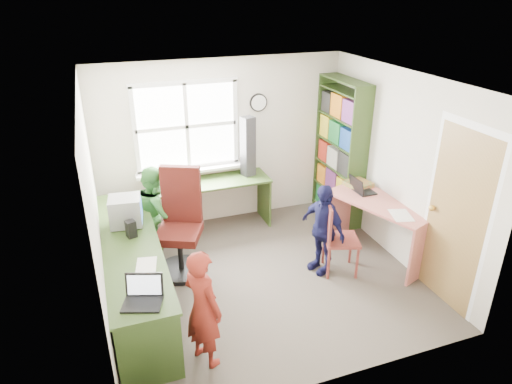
% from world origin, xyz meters
% --- Properties ---
extents(room, '(3.64, 3.44, 2.44)m').
position_xyz_m(room, '(0.01, 0.10, 1.22)').
color(room, '#413A33').
rests_on(room, ground).
extents(l_desk, '(2.38, 2.95, 0.75)m').
position_xyz_m(l_desk, '(-1.31, -0.28, 0.46)').
color(l_desk, '#31491D').
rests_on(l_desk, ground).
extents(right_desk, '(1.06, 1.50, 0.79)m').
position_xyz_m(right_desk, '(1.59, -0.02, 0.57)').
color(right_desk, '#CC7366').
rests_on(right_desk, ground).
extents(bookshelf, '(0.30, 1.02, 2.10)m').
position_xyz_m(bookshelf, '(1.65, 1.19, 1.00)').
color(bookshelf, '#31491D').
rests_on(bookshelf, ground).
extents(swivel_chair, '(0.82, 0.82, 1.32)m').
position_xyz_m(swivel_chair, '(-0.88, 0.54, 0.57)').
color(swivel_chair, black).
rests_on(swivel_chair, ground).
extents(wooden_chair, '(0.51, 0.51, 0.94)m').
position_xyz_m(wooden_chair, '(0.89, -0.16, 0.51)').
color(wooden_chair, maroon).
rests_on(wooden_chair, ground).
extents(crt_monitor, '(0.39, 0.36, 0.35)m').
position_xyz_m(crt_monitor, '(-1.49, 0.51, 0.93)').
color(crt_monitor, gray).
rests_on(crt_monitor, l_desk).
extents(laptop_left, '(0.41, 0.37, 0.23)m').
position_xyz_m(laptop_left, '(-1.49, -0.97, 0.80)').
color(laptop_left, black).
rests_on(laptop_left, l_desk).
extents(laptop_right, '(0.27, 0.32, 0.22)m').
position_xyz_m(laptop_right, '(1.49, 0.32, 0.84)').
color(laptop_right, black).
rests_on(laptop_right, right_desk).
extents(speaker_a, '(0.12, 0.12, 0.19)m').
position_xyz_m(speaker_a, '(-1.47, 0.21, 0.85)').
color(speaker_a, black).
rests_on(speaker_a, l_desk).
extents(speaker_b, '(0.09, 0.09, 0.18)m').
position_xyz_m(speaker_b, '(-1.44, 0.76, 0.84)').
color(speaker_b, black).
rests_on(speaker_b, l_desk).
extents(cd_tower, '(0.21, 0.20, 0.87)m').
position_xyz_m(cd_tower, '(0.32, 1.47, 1.18)').
color(cd_tower, black).
rests_on(cd_tower, l_desk).
extents(game_box, '(0.37, 0.37, 0.06)m').
position_xyz_m(game_box, '(1.56, 0.50, 0.82)').
color(game_box, red).
rests_on(game_box, right_desk).
extents(paper_a, '(0.25, 0.31, 0.00)m').
position_xyz_m(paper_a, '(-1.39, -0.40, 0.75)').
color(paper_a, silver).
rests_on(paper_a, l_desk).
extents(paper_b, '(0.31, 0.37, 0.00)m').
position_xyz_m(paper_b, '(1.59, -0.42, 0.79)').
color(paper_b, silver).
rests_on(paper_b, right_desk).
extents(potted_plant, '(0.16, 0.14, 0.28)m').
position_xyz_m(potted_plant, '(-0.65, 1.49, 0.89)').
color(potted_plant, '#2F702C').
rests_on(potted_plant, l_desk).
extents(person_red, '(0.46, 0.52, 1.21)m').
position_xyz_m(person_red, '(-0.99, -1.06, 0.60)').
color(person_red, maroon).
rests_on(person_red, ground).
extents(person_green, '(0.54, 0.66, 1.27)m').
position_xyz_m(person_green, '(-1.10, 0.92, 0.63)').
color(person_green, '#378033').
rests_on(person_green, ground).
extents(person_navy, '(0.47, 0.73, 1.16)m').
position_xyz_m(person_navy, '(0.74, -0.07, 0.58)').
color(person_navy, '#12123A').
rests_on(person_navy, ground).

